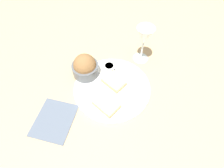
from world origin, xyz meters
The scene contains 8 objects.
ground_plane centered at (0.00, 0.00, 0.00)m, with size 4.00×4.00×0.00m, color tan.
dinner_plate centered at (0.00, 0.00, 0.01)m, with size 0.31×0.31×0.01m.
salad_bowl centered at (-0.10, -0.09, 0.05)m, with size 0.11×0.11×0.10m.
sauce_ramekin centered at (-0.08, 0.01, 0.03)m, with size 0.04×0.04×0.03m.
cheese_toast_near centered at (0.08, -0.04, 0.03)m, with size 0.11×0.10×0.03m.
cheese_toast_far centered at (-0.02, 0.01, 0.03)m, with size 0.11×0.10×0.03m.
wine_glass centered at (-0.13, 0.18, 0.12)m, with size 0.07×0.07×0.17m.
napkin centered at (0.07, -0.24, 0.00)m, with size 0.20×0.20×0.01m.
Camera 1 is at (0.38, -0.11, 0.60)m, focal length 28.00 mm.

